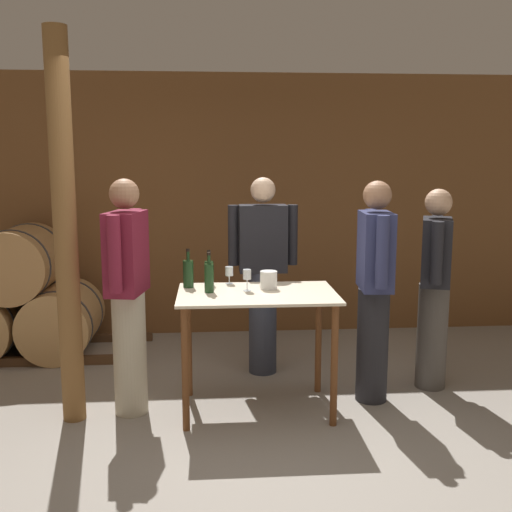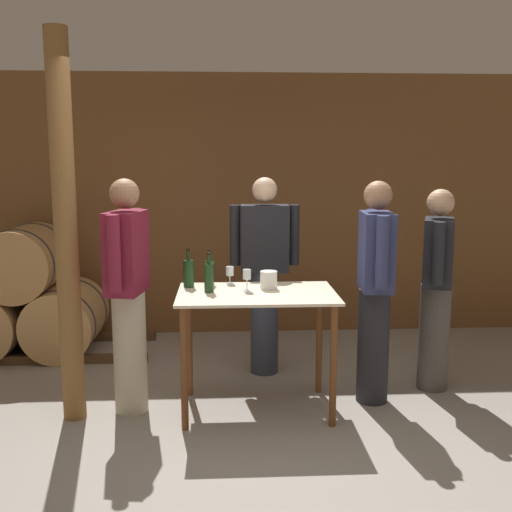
{
  "view_description": "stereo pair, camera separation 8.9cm",
  "coord_description": "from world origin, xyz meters",
  "views": [
    {
      "loc": [
        -0.3,
        -3.53,
        1.85
      ],
      "look_at": [
        0.02,
        0.77,
        1.14
      ],
      "focal_mm": 42.0,
      "sensor_mm": 36.0,
      "label": 1
    },
    {
      "loc": [
        -0.21,
        -3.53,
        1.85
      ],
      "look_at": [
        0.02,
        0.77,
        1.14
      ],
      "focal_mm": 42.0,
      "sensor_mm": 36.0,
      "label": 2
    }
  ],
  "objects": [
    {
      "name": "barrel_rack",
      "position": [
        -2.07,
        2.1,
        0.51
      ],
      "size": [
        2.3,
        0.85,
        1.23
      ],
      "color": "#4C331E",
      "rests_on": "ground_plane"
    },
    {
      "name": "wine_bottle_center",
      "position": [
        -0.32,
        0.7,
        1.0
      ],
      "size": [
        0.07,
        0.07,
        0.29
      ],
      "color": "#193819",
      "rests_on": "tasting_table"
    },
    {
      "name": "person_visitor_bearded",
      "position": [
        0.92,
        0.79,
        0.89
      ],
      "size": [
        0.25,
        0.59,
        1.69
      ],
      "color": "#232328",
      "rests_on": "ground_plane"
    },
    {
      "name": "back_wall",
      "position": [
        0.0,
        2.72,
        1.35
      ],
      "size": [
        8.4,
        0.05,
        2.7
      ],
      "color": "brown",
      "rests_on": "ground_plane"
    },
    {
      "name": "person_host",
      "position": [
        -0.9,
        0.69,
        0.91
      ],
      "size": [
        0.29,
        0.58,
        1.71
      ],
      "color": "#B7AD93",
      "rests_on": "ground_plane"
    },
    {
      "name": "wine_bottle_left",
      "position": [
        -0.32,
        0.97,
        0.99
      ],
      "size": [
        0.07,
        0.07,
        0.27
      ],
      "color": "#193819",
      "rests_on": "tasting_table"
    },
    {
      "name": "person_visitor_with_scarf",
      "position": [
        1.47,
        1.01,
        0.85
      ],
      "size": [
        0.34,
        0.56,
        1.61
      ],
      "color": "#4C4742",
      "rests_on": "ground_plane"
    },
    {
      "name": "wine_glass_near_left",
      "position": [
        -0.17,
        0.98,
        0.98
      ],
      "size": [
        0.06,
        0.06,
        0.13
      ],
      "color": "silver",
      "rests_on": "tasting_table"
    },
    {
      "name": "wine_glass_near_center",
      "position": [
        -0.05,
        0.73,
        1.01
      ],
      "size": [
        0.06,
        0.06,
        0.16
      ],
      "color": "silver",
      "rests_on": "tasting_table"
    },
    {
      "name": "wine_bottle_far_left",
      "position": [
        -0.48,
        0.88,
        1.0
      ],
      "size": [
        0.08,
        0.08,
        0.29
      ],
      "color": "#193819",
      "rests_on": "tasting_table"
    },
    {
      "name": "tasting_table",
      "position": [
        0.02,
        0.67,
        0.73
      ],
      "size": [
        1.14,
        0.73,
        0.89
      ],
      "color": "beige",
      "rests_on": "ground_plane"
    },
    {
      "name": "ground_plane",
      "position": [
        0.0,
        0.0,
        0.0
      ],
      "size": [
        14.0,
        14.0,
        0.0
      ],
      "primitive_type": "plane",
      "color": "gray"
    },
    {
      "name": "ice_bucket",
      "position": [
        0.12,
        0.79,
        0.96
      ],
      "size": [
        0.13,
        0.13,
        0.13
      ],
      "color": "white",
      "rests_on": "tasting_table"
    },
    {
      "name": "person_visitor_near_door",
      "position": [
        0.13,
        1.46,
        0.89
      ],
      "size": [
        0.59,
        0.24,
        1.69
      ],
      "color": "#333847",
      "rests_on": "ground_plane"
    },
    {
      "name": "wooden_post",
      "position": [
        -1.3,
        0.61,
        1.35
      ],
      "size": [
        0.16,
        0.16,
        2.7
      ],
      "color": "brown",
      "rests_on": "ground_plane"
    }
  ]
}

